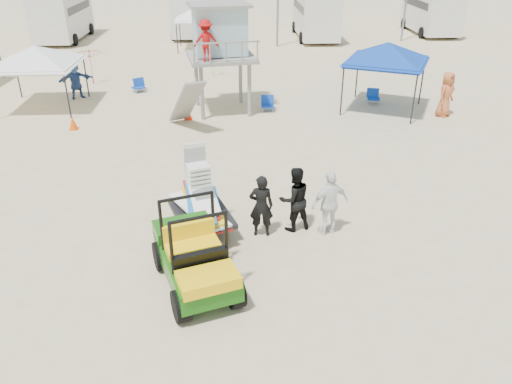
{
  "coord_description": "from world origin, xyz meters",
  "views": [
    {
      "loc": [
        0.03,
        -7.54,
        6.77
      ],
      "look_at": [
        0.5,
        3.0,
        1.3
      ],
      "focal_mm": 35.0,
      "sensor_mm": 36.0,
      "label": 1
    }
  ],
  "objects_px": {
    "man_left": "(261,206)",
    "lifeguard_tower": "(219,34)",
    "surf_trailer": "(200,201)",
    "canopy_blue": "(388,46)",
    "utility_cart": "(193,251)"
  },
  "relations": [
    {
      "from": "surf_trailer",
      "to": "canopy_blue",
      "type": "xyz_separation_m",
      "value": [
        7.25,
        9.6,
        1.87
      ]
    },
    {
      "from": "surf_trailer",
      "to": "utility_cart",
      "type": "bearing_deg",
      "value": -90.11
    },
    {
      "from": "utility_cart",
      "to": "surf_trailer",
      "type": "relative_size",
      "value": 1.11
    },
    {
      "from": "utility_cart",
      "to": "man_left",
      "type": "height_order",
      "value": "utility_cart"
    },
    {
      "from": "man_left",
      "to": "utility_cart",
      "type": "bearing_deg",
      "value": 56.51
    },
    {
      "from": "surf_trailer",
      "to": "canopy_blue",
      "type": "bearing_deg",
      "value": 52.95
    },
    {
      "from": "man_left",
      "to": "lifeguard_tower",
      "type": "relative_size",
      "value": 0.39
    },
    {
      "from": "utility_cart",
      "to": "lifeguard_tower",
      "type": "bearing_deg",
      "value": 88.45
    },
    {
      "from": "utility_cart",
      "to": "man_left",
      "type": "bearing_deg",
      "value": 53.22
    },
    {
      "from": "lifeguard_tower",
      "to": "utility_cart",
      "type": "bearing_deg",
      "value": -91.55
    },
    {
      "from": "canopy_blue",
      "to": "lifeguard_tower",
      "type": "bearing_deg",
      "value": 177.87
    },
    {
      "from": "surf_trailer",
      "to": "canopy_blue",
      "type": "relative_size",
      "value": 0.63
    },
    {
      "from": "surf_trailer",
      "to": "canopy_blue",
      "type": "distance_m",
      "value": 12.18
    },
    {
      "from": "utility_cart",
      "to": "canopy_blue",
      "type": "distance_m",
      "value": 14.09
    },
    {
      "from": "man_left",
      "to": "canopy_blue",
      "type": "bearing_deg",
      "value": -116.77
    }
  ]
}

